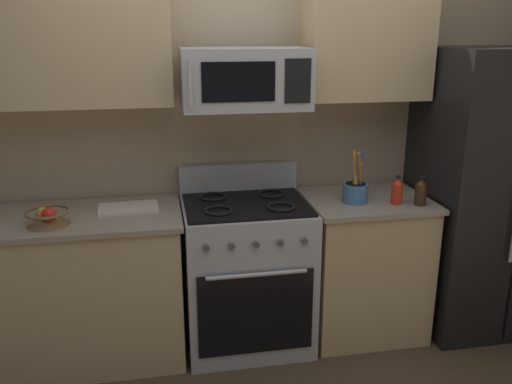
{
  "coord_description": "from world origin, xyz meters",
  "views": [
    {
      "loc": [
        -0.51,
        -2.32,
        1.92
      ],
      "look_at": [
        0.04,
        0.57,
        1.03
      ],
      "focal_mm": 37.71,
      "sensor_mm": 36.0,
      "label": 1
    }
  ],
  "objects_px": {
    "utensil_crock": "(355,191)",
    "fruit_basket": "(48,217)",
    "cutting_board": "(128,208)",
    "refrigerator": "(486,192)",
    "bottle_soy": "(421,192)",
    "bottle_hot_sauce": "(397,191)",
    "microwave": "(244,79)",
    "range_oven": "(246,272)"
  },
  "relations": [
    {
      "from": "range_oven",
      "to": "bottle_hot_sauce",
      "type": "bearing_deg",
      "value": -8.89
    },
    {
      "from": "utensil_crock",
      "to": "bottle_hot_sauce",
      "type": "height_order",
      "value": "utensil_crock"
    },
    {
      "from": "microwave",
      "to": "fruit_basket",
      "type": "distance_m",
      "value": 1.32
    },
    {
      "from": "refrigerator",
      "to": "bottle_soy",
      "type": "xyz_separation_m",
      "value": [
        -0.55,
        -0.17,
        0.08
      ]
    },
    {
      "from": "range_oven",
      "to": "utensil_crock",
      "type": "distance_m",
      "value": 0.84
    },
    {
      "from": "microwave",
      "to": "bottle_soy",
      "type": "bearing_deg",
      "value": -11.76
    },
    {
      "from": "bottle_hot_sauce",
      "to": "fruit_basket",
      "type": "bearing_deg",
      "value": -179.94
    },
    {
      "from": "bottle_soy",
      "to": "bottle_hot_sauce",
      "type": "relative_size",
      "value": 1.02
    },
    {
      "from": "range_oven",
      "to": "bottle_soy",
      "type": "distance_m",
      "value": 1.17
    },
    {
      "from": "microwave",
      "to": "utensil_crock",
      "type": "xyz_separation_m",
      "value": [
        0.67,
        -0.09,
        -0.67
      ]
    },
    {
      "from": "utensil_crock",
      "to": "fruit_basket",
      "type": "distance_m",
      "value": 1.77
    },
    {
      "from": "range_oven",
      "to": "refrigerator",
      "type": "height_order",
      "value": "refrigerator"
    },
    {
      "from": "refrigerator",
      "to": "utensil_crock",
      "type": "xyz_separation_m",
      "value": [
        -0.92,
        -0.04,
        0.07
      ]
    },
    {
      "from": "range_oven",
      "to": "cutting_board",
      "type": "relative_size",
      "value": 3.19
    },
    {
      "from": "microwave",
      "to": "utensil_crock",
      "type": "relative_size",
      "value": 2.22
    },
    {
      "from": "microwave",
      "to": "utensil_crock",
      "type": "height_order",
      "value": "microwave"
    },
    {
      "from": "utensil_crock",
      "to": "bottle_hot_sauce",
      "type": "xyz_separation_m",
      "value": [
        0.23,
        -0.08,
        0.01
      ]
    },
    {
      "from": "utensil_crock",
      "to": "bottle_soy",
      "type": "relative_size",
      "value": 1.82
    },
    {
      "from": "cutting_board",
      "to": "utensil_crock",
      "type": "bearing_deg",
      "value": -4.89
    },
    {
      "from": "cutting_board",
      "to": "bottle_hot_sauce",
      "type": "xyz_separation_m",
      "value": [
        1.59,
        -0.2,
        0.07
      ]
    },
    {
      "from": "refrigerator",
      "to": "cutting_board",
      "type": "relative_size",
      "value": 5.32
    },
    {
      "from": "cutting_board",
      "to": "fruit_basket",
      "type": "bearing_deg",
      "value": -154.03
    },
    {
      "from": "bottle_soy",
      "to": "bottle_hot_sauce",
      "type": "distance_m",
      "value": 0.14
    },
    {
      "from": "cutting_board",
      "to": "range_oven",
      "type": "bearing_deg",
      "value": -4.82
    },
    {
      "from": "utensil_crock",
      "to": "cutting_board",
      "type": "xyz_separation_m",
      "value": [
        -1.36,
        0.12,
        -0.06
      ]
    },
    {
      "from": "utensil_crock",
      "to": "bottle_soy",
      "type": "bearing_deg",
      "value": -19.52
    },
    {
      "from": "refrigerator",
      "to": "bottle_soy",
      "type": "height_order",
      "value": "refrigerator"
    },
    {
      "from": "range_oven",
      "to": "fruit_basket",
      "type": "distance_m",
      "value": 1.21
    },
    {
      "from": "refrigerator",
      "to": "utensil_crock",
      "type": "distance_m",
      "value": 0.92
    },
    {
      "from": "utensil_crock",
      "to": "range_oven",
      "type": "bearing_deg",
      "value": 175.03
    },
    {
      "from": "bottle_soy",
      "to": "cutting_board",
      "type": "bearing_deg",
      "value": 171.91
    },
    {
      "from": "utensil_crock",
      "to": "fruit_basket",
      "type": "bearing_deg",
      "value": -177.26
    },
    {
      "from": "microwave",
      "to": "fruit_basket",
      "type": "height_order",
      "value": "microwave"
    },
    {
      "from": "microwave",
      "to": "bottle_hot_sauce",
      "type": "xyz_separation_m",
      "value": [
        0.9,
        -0.17,
        -0.67
      ]
    },
    {
      "from": "utensil_crock",
      "to": "fruit_basket",
      "type": "xyz_separation_m",
      "value": [
        -1.77,
        -0.08,
        -0.02
      ]
    },
    {
      "from": "microwave",
      "to": "range_oven",
      "type": "bearing_deg",
      "value": -89.93
    },
    {
      "from": "utensil_crock",
      "to": "bottle_hot_sauce",
      "type": "bearing_deg",
      "value": -19.61
    },
    {
      "from": "fruit_basket",
      "to": "utensil_crock",
      "type": "bearing_deg",
      "value": 2.74
    },
    {
      "from": "refrigerator",
      "to": "fruit_basket",
      "type": "relative_size",
      "value": 7.72
    },
    {
      "from": "bottle_hot_sauce",
      "to": "utensil_crock",
      "type": "bearing_deg",
      "value": 160.39
    },
    {
      "from": "bottle_soy",
      "to": "bottle_hot_sauce",
      "type": "bearing_deg",
      "value": 160.64
    },
    {
      "from": "bottle_soy",
      "to": "bottle_hot_sauce",
      "type": "height_order",
      "value": "bottle_soy"
    }
  ]
}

